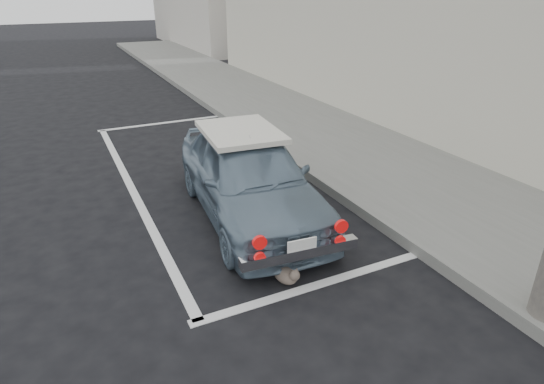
% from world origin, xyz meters
% --- Properties ---
extents(ground, '(80.00, 80.00, 0.00)m').
position_xyz_m(ground, '(0.00, 0.00, 0.00)').
color(ground, black).
rests_on(ground, ground).
extents(sidewalk, '(2.80, 40.00, 0.15)m').
position_xyz_m(sidewalk, '(3.20, 2.00, 0.07)').
color(sidewalk, slate).
rests_on(sidewalk, ground).
extents(pline_rear, '(3.00, 0.12, 0.01)m').
position_xyz_m(pline_rear, '(0.50, -0.50, 0.00)').
color(pline_rear, silver).
rests_on(pline_rear, ground).
extents(pline_front, '(3.00, 0.12, 0.01)m').
position_xyz_m(pline_front, '(0.50, 6.50, 0.00)').
color(pline_front, silver).
rests_on(pline_front, ground).
extents(pline_side, '(0.12, 7.00, 0.01)m').
position_xyz_m(pline_side, '(-0.90, 3.00, 0.00)').
color(pline_side, silver).
rests_on(pline_side, ground).
extents(retro_coupe, '(1.71, 3.62, 1.19)m').
position_xyz_m(retro_coupe, '(0.44, 1.33, 0.60)').
color(retro_coupe, slate).
rests_on(retro_coupe, ground).
extents(cat, '(0.28, 0.44, 0.24)m').
position_xyz_m(cat, '(0.16, -0.31, 0.11)').
color(cat, '#6E6354').
rests_on(cat, ground).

